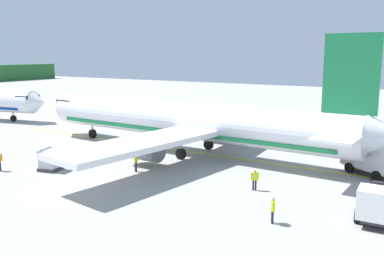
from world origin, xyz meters
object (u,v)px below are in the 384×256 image
object	(u,v)px
service_truck_fuel	(378,161)
crew_loader_left	(136,160)
crew_marshaller	(273,208)
service_truck_catering	(379,204)
airliner_foreground	(188,121)
crew_supervisor	(255,178)
cargo_container_near	(50,160)

from	to	relation	value
service_truck_fuel	crew_loader_left	world-z (taller)	service_truck_fuel
crew_loader_left	crew_marshaller	bearing A→B (deg)	-107.35
service_truck_catering	crew_loader_left	xyz separation A→B (m)	(0.94, 19.87, -0.14)
service_truck_fuel	crew_marshaller	distance (m)	14.48
crew_marshaller	airliner_foreground	bearing A→B (deg)	47.91
service_truck_catering	crew_supervisor	size ratio (longest dim) A/B	3.77
cargo_container_near	crew_marshaller	distance (m)	21.19
service_truck_fuel	crew_marshaller	world-z (taller)	service_truck_fuel
crew_marshaller	crew_supervisor	world-z (taller)	crew_marshaller
airliner_foreground	crew_supervisor	bearing A→B (deg)	-125.15
service_truck_fuel	service_truck_catering	xyz separation A→B (m)	(-10.38, -1.53, -0.22)
cargo_container_near	crew_supervisor	world-z (taller)	cargo_container_near
service_truck_fuel	cargo_container_near	bearing A→B (deg)	117.57
crew_marshaller	cargo_container_near	bearing A→B (deg)	87.78
service_truck_fuel	crew_loader_left	distance (m)	20.63
service_truck_fuel	cargo_container_near	xyz separation A→B (m)	(-13.11, 25.11, -0.46)
crew_loader_left	airliner_foreground	bearing A→B (deg)	-0.92
cargo_container_near	crew_marshaller	size ratio (longest dim) A/B	1.23
service_truck_catering	crew_marshaller	bearing A→B (deg)	122.98
cargo_container_near	crew_marshaller	xyz separation A→B (m)	(-0.82, -21.17, 0.02)
service_truck_fuel	crew_supervisor	size ratio (longest dim) A/B	4.05
crew_marshaller	crew_loader_left	world-z (taller)	crew_loader_left
cargo_container_near	crew_loader_left	size ratio (longest dim) A/B	1.15
cargo_container_near	crew_loader_left	distance (m)	7.71
cargo_container_near	crew_supervisor	xyz separation A→B (m)	(4.46, -17.71, 0.00)
airliner_foreground	service_truck_fuel	world-z (taller)	airliner_foreground
cargo_container_near	crew_supervisor	bearing A→B (deg)	-75.87
airliner_foreground	crew_marshaller	world-z (taller)	airliner_foreground
crew_marshaller	crew_supervisor	distance (m)	6.31
service_truck_fuel	airliner_foreground	bearing A→B (deg)	93.29
cargo_container_near	crew_loader_left	bearing A→B (deg)	-61.50
service_truck_catering	crew_marshaller	size ratio (longest dim) A/B	3.72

